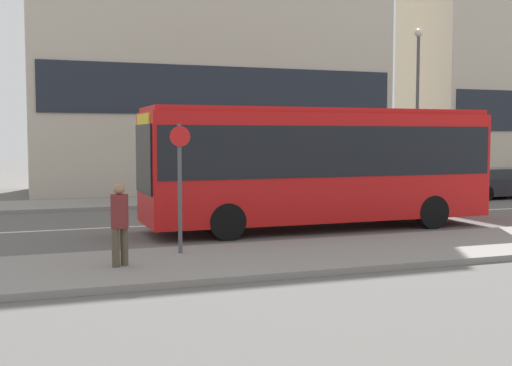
% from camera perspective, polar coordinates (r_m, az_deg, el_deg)
% --- Properties ---
extents(ground_plane, '(120.00, 120.00, 0.00)m').
position_cam_1_polar(ground_plane, '(19.87, -3.24, -3.53)').
color(ground_plane, '#595654').
extents(sidewalk_near, '(44.00, 3.50, 0.13)m').
position_cam_1_polar(sidewalk_near, '(14.06, 4.10, -6.47)').
color(sidewalk_near, gray).
rests_on(sidewalk_near, ground_plane).
extents(sidewalk_far, '(44.00, 3.50, 0.13)m').
position_cam_1_polar(sidewalk_far, '(25.87, -7.20, -1.62)').
color(sidewalk_far, gray).
rests_on(sidewalk_far, ground_plane).
extents(lane_centerline, '(41.80, 0.16, 0.01)m').
position_cam_1_polar(lane_centerline, '(19.87, -3.24, -3.52)').
color(lane_centerline, silver).
rests_on(lane_centerline, ground_plane).
extents(apartment_block_left_tower, '(17.45, 6.15, 17.29)m').
position_cam_1_polar(apartment_block_left_tower, '(33.18, -4.15, 14.54)').
color(apartment_block_left_tower, beige).
rests_on(apartment_block_left_tower, ground_plane).
extents(city_bus, '(10.05, 2.53, 3.44)m').
position_cam_1_polar(city_bus, '(18.48, 5.55, 2.02)').
color(city_bus, red).
rests_on(city_bus, ground_plane).
extents(parked_car_0, '(4.66, 1.84, 1.28)m').
position_cam_1_polar(parked_car_0, '(29.75, 20.91, -0.04)').
color(parked_car_0, black).
rests_on(parked_car_0, ground_plane).
extents(pedestrian_near_stop, '(0.34, 0.34, 1.62)m').
position_cam_1_polar(pedestrian_near_stop, '(12.72, -12.03, -3.21)').
color(pedestrian_near_stop, '#4C4233').
rests_on(pedestrian_near_stop, sidewalk_near).
extents(bus_stop_sign, '(0.44, 0.12, 2.80)m').
position_cam_1_polar(bus_stop_sign, '(13.87, -6.78, 0.42)').
color(bus_stop_sign, '#4C4C51').
rests_on(bus_stop_sign, sidewalk_near).
extents(street_lamp, '(0.36, 0.36, 7.25)m').
position_cam_1_polar(street_lamp, '(29.49, 14.17, 7.67)').
color(street_lamp, '#4C4C51').
rests_on(street_lamp, sidewalk_far).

